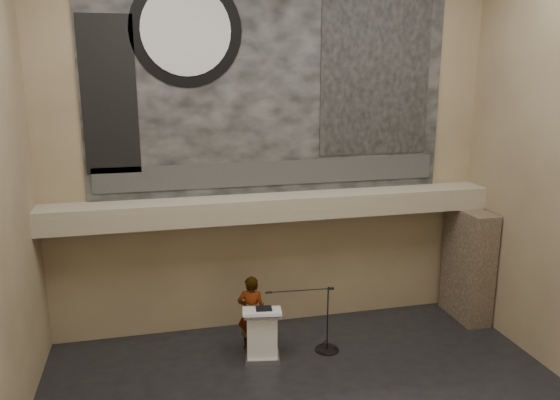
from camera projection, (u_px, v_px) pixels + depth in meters
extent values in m
cube|color=#7A664E|center=(272.00, 146.00, 12.18)|extent=(10.00, 0.02, 8.50)
cube|color=#7A664E|center=(477.00, 276.00, 4.62)|extent=(10.00, 0.02, 8.50)
cube|color=gray|center=(276.00, 207.00, 12.11)|extent=(10.00, 0.80, 0.50)
cylinder|color=#B2893D|center=(204.00, 224.00, 11.77)|extent=(0.04, 0.04, 0.06)
cylinder|color=#B2893D|center=(357.00, 214.00, 12.56)|extent=(0.04, 0.04, 0.06)
cube|color=black|center=(272.00, 80.00, 11.81)|extent=(8.00, 0.05, 5.00)
cube|color=#2D2D2D|center=(272.00, 173.00, 12.26)|extent=(7.76, 0.02, 0.55)
cylinder|color=black|center=(186.00, 30.00, 11.13)|extent=(2.30, 0.02, 2.30)
cylinder|color=silver|center=(186.00, 30.00, 11.11)|extent=(1.84, 0.02, 1.84)
cube|color=black|center=(376.00, 75.00, 12.29)|extent=(2.60, 0.02, 3.60)
cube|color=black|center=(109.00, 96.00, 11.08)|extent=(1.10, 0.02, 3.20)
cube|color=#443629|center=(468.00, 264.00, 13.12)|extent=(0.60, 1.40, 2.70)
cube|color=silver|center=(262.00, 356.00, 11.50)|extent=(0.79, 0.65, 0.08)
cube|color=white|center=(262.00, 333.00, 11.38)|extent=(0.69, 0.53, 0.96)
cube|color=white|center=(262.00, 311.00, 11.24)|extent=(0.88, 0.69, 0.14)
cube|color=black|center=(264.00, 309.00, 11.25)|extent=(0.36, 0.30, 0.04)
cube|color=white|center=(258.00, 311.00, 11.17)|extent=(0.29, 0.33, 0.00)
imported|color=silver|center=(251.00, 313.00, 11.72)|extent=(0.70, 0.57, 1.67)
cylinder|color=black|center=(327.00, 349.00, 11.82)|extent=(0.52, 0.52, 0.02)
cylinder|color=black|center=(328.00, 319.00, 11.65)|extent=(0.03, 0.03, 1.47)
cylinder|color=black|center=(299.00, 291.00, 11.39)|extent=(1.41, 0.12, 0.02)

